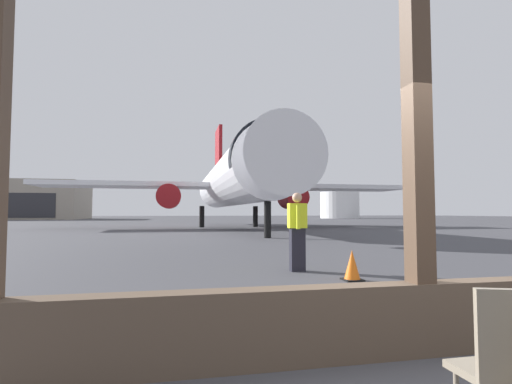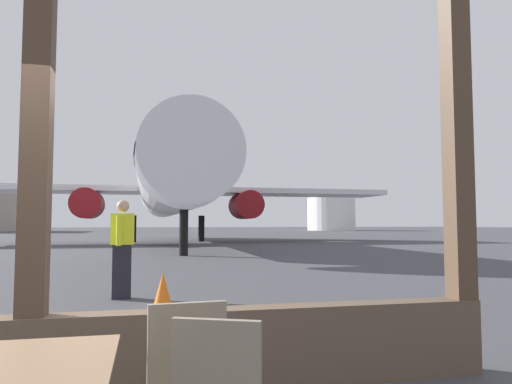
# 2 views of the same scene
# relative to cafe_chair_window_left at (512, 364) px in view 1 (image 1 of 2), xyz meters

# --- Properties ---
(ground_plane) EXTENTS (220.00, 220.00, 0.00)m
(ground_plane) POSITION_rel_cafe_chair_window_left_xyz_m (0.62, 41.59, -0.56)
(ground_plane) COLOR #424247
(window_frame) EXTENTS (7.41, 0.24, 3.99)m
(window_frame) POSITION_rel_cafe_chair_window_left_xyz_m (0.62, 1.59, 0.85)
(window_frame) COLOR brown
(window_frame) RESTS_ON ground
(cafe_chair_window_left) EXTENTS (0.49, 0.49, 0.94)m
(cafe_chair_window_left) POSITION_rel_cafe_chair_window_left_xyz_m (0.00, 0.00, 0.00)
(cafe_chair_window_left) COLOR gray
(cafe_chair_window_left) RESTS_ON ground
(airplane) EXTENTS (31.16, 29.61, 10.85)m
(airplane) POSITION_rel_cafe_chair_window_left_xyz_m (2.93, 28.55, 3.29)
(airplane) COLOR silver
(airplane) RESTS_ON ground
(ground_crew_worker) EXTENTS (0.40, 0.56, 1.74)m
(ground_crew_worker) POSITION_rel_cafe_chair_window_left_xyz_m (1.02, 6.52, 0.34)
(ground_crew_worker) COLOR black
(ground_crew_worker) RESTS_ON ground
(traffic_cone) EXTENTS (0.36, 0.36, 0.58)m
(traffic_cone) POSITION_rel_cafe_chair_window_left_xyz_m (1.69, 5.22, -0.29)
(traffic_cone) COLOR orange
(traffic_cone) RESTS_ON ground
(distant_hangar) EXTENTS (20.45, 15.17, 7.36)m
(distant_hangar) POSITION_rel_cafe_chair_window_left_xyz_m (-30.13, 80.02, 3.11)
(distant_hangar) COLOR #9E9384
(distant_hangar) RESTS_ON ground
(fuel_storage_tank) EXTENTS (8.60, 8.60, 5.88)m
(fuel_storage_tank) POSITION_rel_cafe_chair_window_left_xyz_m (34.16, 78.19, 2.38)
(fuel_storage_tank) COLOR white
(fuel_storage_tank) RESTS_ON ground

